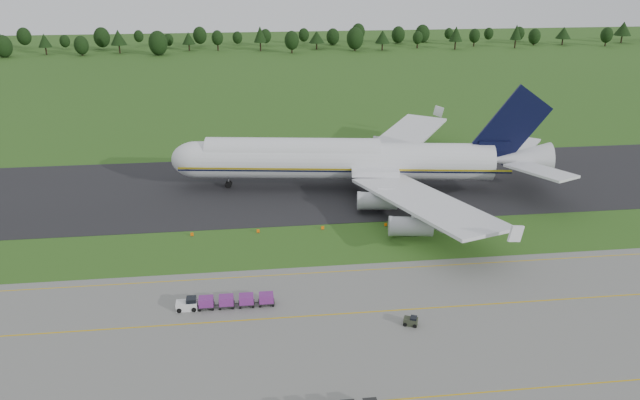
{
  "coord_description": "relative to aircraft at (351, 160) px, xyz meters",
  "views": [
    {
      "loc": [
        -6.26,
        -94.13,
        45.97
      ],
      "look_at": [
        5.38,
        2.0,
        7.24
      ],
      "focal_mm": 35.0,
      "sensor_mm": 36.0,
      "label": 1
    }
  ],
  "objects": [
    {
      "name": "aircraft",
      "position": [
        0.0,
        0.0,
        0.0
      ],
      "size": [
        78.6,
        75.53,
        21.98
      ],
      "color": "silver",
      "rests_on": "ground"
    },
    {
      "name": "tree_line",
      "position": [
        -26.89,
        194.48,
        -0.11
      ],
      "size": [
        525.38,
        22.44,
        11.99
      ],
      "color": "black",
      "rests_on": "ground"
    },
    {
      "name": "edge_markers",
      "position": [
        -13.97,
        -19.75,
        -6.0
      ],
      "size": [
        34.8,
        0.3,
        0.6
      ],
      "color": "#FF6508",
      "rests_on": "ground"
    },
    {
      "name": "taxiway",
      "position": [
        -14.6,
        2.28,
        -6.24
      ],
      "size": [
        300.0,
        40.0,
        0.08
      ],
      "primitive_type": "cube",
      "color": "black",
      "rests_on": "ground"
    },
    {
      "name": "ground",
      "position": [
        -14.6,
        -25.72,
        -6.28
      ],
      "size": [
        600.0,
        600.0,
        0.0
      ],
      "primitive_type": "plane",
      "color": "#295118",
      "rests_on": "ground"
    },
    {
      "name": "apron",
      "position": [
        -14.6,
        -59.72,
        -6.25
      ],
      "size": [
        300.0,
        52.0,
        0.06
      ],
      "primitive_type": "cube",
      "color": "slate",
      "rests_on": "ground"
    },
    {
      "name": "utility_cart",
      "position": [
        -0.53,
        -51.48,
        -5.73
      ],
      "size": [
        2.1,
        1.72,
        1.0
      ],
      "color": "#2D3323",
      "rests_on": "apron"
    },
    {
      "name": "apron_markings",
      "position": [
        -14.6,
        -52.71,
        -6.21
      ],
      "size": [
        300.0,
        30.2,
        0.01
      ],
      "color": "#C39B0B",
      "rests_on": "apron"
    },
    {
      "name": "baggage_train",
      "position": [
        -25.06,
        -44.02,
        -5.34
      ],
      "size": [
        13.47,
        1.72,
        1.66
      ],
      "color": "silver",
      "rests_on": "apron"
    }
  ]
}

